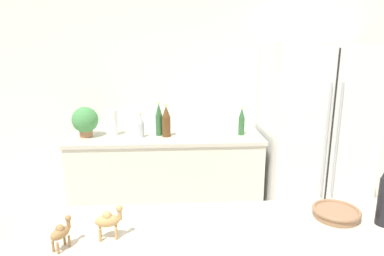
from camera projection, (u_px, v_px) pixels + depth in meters
name	position (u px, v px, depth m)	size (l,w,h in m)	color
wall_back	(201.00, 95.00, 3.61)	(8.00, 0.06, 2.55)	white
back_counter	(167.00, 179.00, 3.47)	(1.87, 0.63, 0.94)	silver
refrigerator	(313.00, 138.00, 3.37)	(0.94, 0.76, 1.81)	white
potted_plant	(85.00, 121.00, 3.26)	(0.25, 0.25, 0.29)	#9E6B47
paper_towel_roll	(112.00, 123.00, 3.31)	(0.10, 0.10, 0.25)	white
back_bottle_0	(159.00, 120.00, 3.31)	(0.07, 0.07, 0.32)	#2D6033
back_bottle_1	(141.00, 126.00, 3.25)	(0.06, 0.06, 0.23)	#B2B7BC
back_bottle_2	(242.00, 122.00, 3.33)	(0.06, 0.06, 0.28)	#2D6033
back_bottle_3	(166.00, 122.00, 3.27)	(0.08, 0.08, 0.31)	brown
fruit_bowl	(336.00, 213.00, 1.61)	(0.22, 0.22, 0.05)	#8C6647
camel_figurine	(109.00, 220.00, 1.43)	(0.12, 0.07, 0.15)	tan
camel_figurine_second	(61.00, 232.00, 1.36)	(0.09, 0.10, 0.13)	olive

